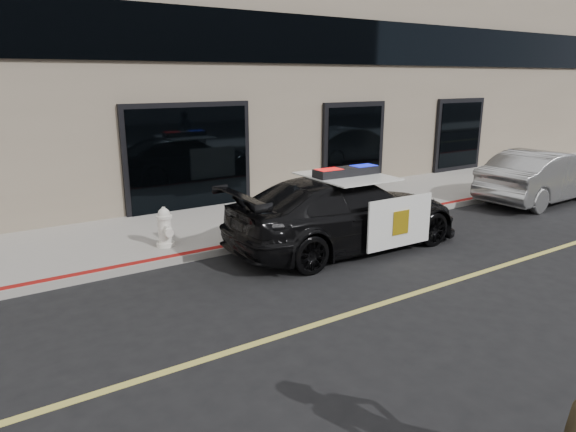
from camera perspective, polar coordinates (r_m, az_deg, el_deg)
ground at (r=8.86m, az=13.82°, el=-8.40°), size 120.00×120.00×0.00m
sidewalk_n at (r=12.76m, az=-3.50°, el=-0.33°), size 60.00×3.50×0.15m
police_car at (r=10.74m, az=6.41°, el=0.45°), size 2.54×5.33×1.71m
silver_sedan at (r=16.41m, az=26.52°, el=3.98°), size 1.96×4.66×1.49m
fire_hydrant at (r=10.65m, az=-13.51°, el=-1.31°), size 0.37×0.51×0.82m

